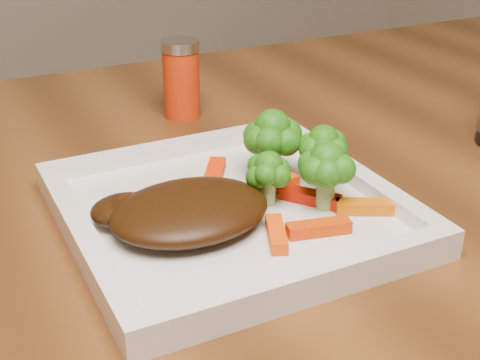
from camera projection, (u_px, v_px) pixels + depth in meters
name	position (u px, v px, depth m)	size (l,w,h in m)	color
plate	(230.00, 215.00, 0.57)	(0.27, 0.27, 0.01)	white
steak	(190.00, 211.00, 0.54)	(0.13, 0.10, 0.03)	#331A07
broccoli_0	(272.00, 142.00, 0.61)	(0.06, 0.06, 0.07)	#307713
broccoli_1	(323.00, 150.00, 0.60)	(0.05, 0.05, 0.06)	#387613
broccoli_2	(326.00, 176.00, 0.56)	(0.06, 0.06, 0.06)	#296611
broccoli_3	(269.00, 171.00, 0.56)	(0.05, 0.05, 0.06)	#1D6911
carrot_0	(319.00, 228.00, 0.53)	(0.05, 0.01, 0.01)	#CF3503
carrot_1	(369.00, 207.00, 0.56)	(0.06, 0.01, 0.01)	#CC5E03
carrot_2	(276.00, 234.00, 0.52)	(0.05, 0.01, 0.01)	#F34803
carrot_4	(214.00, 174.00, 0.62)	(0.06, 0.02, 0.01)	red
carrot_5	(311.00, 197.00, 0.58)	(0.05, 0.01, 0.01)	red
carrot_6	(270.00, 186.00, 0.60)	(0.06, 0.02, 0.01)	#ED4103
spice_shaker	(181.00, 79.00, 0.78)	(0.04, 0.04, 0.09)	red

